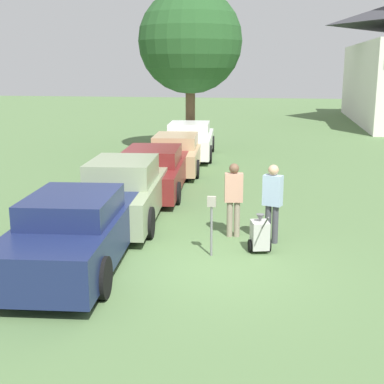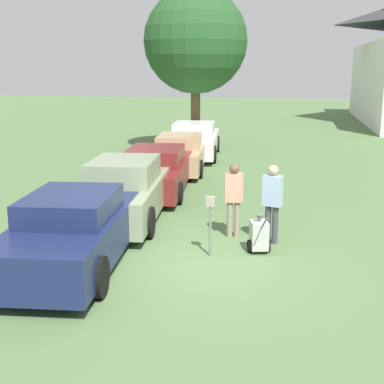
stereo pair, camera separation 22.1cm
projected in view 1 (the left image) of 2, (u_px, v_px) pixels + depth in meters
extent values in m
plane|color=#517042|center=(203.00, 267.00, 10.70)|extent=(120.00, 120.00, 0.00)
cube|color=#19234C|center=(77.00, 235.00, 10.77)|extent=(2.30, 5.29, 0.83)
cube|color=#19234C|center=(73.00, 206.00, 10.42)|extent=(1.81, 2.30, 0.47)
cylinder|color=black|center=(59.00, 223.00, 12.43)|extent=(0.25, 0.76, 0.75)
cylinder|color=black|center=(136.00, 225.00, 12.31)|extent=(0.25, 0.76, 0.75)
cylinder|color=black|center=(2.00, 275.00, 9.34)|extent=(0.25, 0.76, 0.75)
cylinder|color=black|center=(103.00, 278.00, 9.21)|extent=(0.25, 0.76, 0.75)
cube|color=gray|center=(125.00, 196.00, 14.01)|extent=(2.27, 5.26, 0.83)
cube|color=gray|center=(123.00, 171.00, 13.65)|extent=(1.78, 2.28, 0.58)
cylinder|color=black|center=(106.00, 191.00, 15.67)|extent=(0.25, 0.76, 0.75)
cylinder|color=black|center=(166.00, 192.00, 15.54)|extent=(0.25, 0.76, 0.75)
cylinder|color=black|center=(75.00, 221.00, 12.59)|extent=(0.25, 0.76, 0.75)
cylinder|color=black|center=(149.00, 223.00, 12.47)|extent=(0.25, 0.76, 0.75)
cube|color=maroon|center=(154.00, 174.00, 17.17)|extent=(2.34, 5.43, 0.76)
cube|color=maroon|center=(153.00, 156.00, 16.82)|extent=(1.84, 2.36, 0.49)
cylinder|color=black|center=(135.00, 171.00, 18.87)|extent=(0.24, 0.68, 0.66)
cylinder|color=black|center=(186.00, 172.00, 18.74)|extent=(0.24, 0.68, 0.66)
cylinder|color=black|center=(115.00, 192.00, 15.69)|extent=(0.24, 0.68, 0.66)
cylinder|color=black|center=(177.00, 193.00, 15.56)|extent=(0.24, 0.68, 0.66)
cube|color=tan|center=(176.00, 155.00, 20.80)|extent=(2.29, 5.42, 0.75)
cube|color=tan|center=(176.00, 141.00, 20.46)|extent=(1.79, 2.35, 0.46)
cylinder|color=black|center=(160.00, 154.00, 22.50)|extent=(0.24, 0.69, 0.67)
cylinder|color=black|center=(202.00, 155.00, 22.37)|extent=(0.24, 0.69, 0.67)
cylinder|color=black|center=(148.00, 168.00, 19.33)|extent=(0.24, 0.69, 0.67)
cylinder|color=black|center=(196.00, 169.00, 19.20)|extent=(0.24, 0.69, 0.67)
cube|color=silver|center=(190.00, 143.00, 23.71)|extent=(2.39, 5.11, 0.80)
cube|color=silver|center=(189.00, 129.00, 23.37)|extent=(1.89, 2.23, 0.54)
cylinder|color=black|center=(172.00, 143.00, 25.33)|extent=(0.25, 0.76, 0.75)
cylinder|color=black|center=(212.00, 144.00, 25.19)|extent=(0.25, 0.76, 0.75)
cylinder|color=black|center=(164.00, 154.00, 22.34)|extent=(0.25, 0.76, 0.75)
cylinder|color=black|center=(210.00, 154.00, 22.21)|extent=(0.25, 0.76, 0.75)
cylinder|color=slate|center=(211.00, 231.00, 11.26)|extent=(0.05, 0.05, 1.08)
cube|color=gray|center=(212.00, 202.00, 11.11)|extent=(0.18, 0.09, 0.22)
cylinder|color=gray|center=(237.00, 219.00, 12.57)|extent=(0.14, 0.14, 0.85)
cylinder|color=gray|center=(230.00, 219.00, 12.57)|extent=(0.14, 0.14, 0.85)
cube|color=tan|center=(234.00, 188.00, 12.39)|extent=(0.45, 0.28, 0.67)
sphere|color=brown|center=(234.00, 168.00, 12.29)|extent=(0.23, 0.23, 0.23)
cylinder|color=#3F3F47|center=(275.00, 225.00, 12.09)|extent=(0.14, 0.14, 0.88)
cylinder|color=#3F3F47|center=(268.00, 223.00, 12.17)|extent=(0.14, 0.14, 0.88)
cube|color=#99B2CC|center=(273.00, 190.00, 11.96)|extent=(0.47, 0.35, 0.69)
sphere|color=tan|center=(273.00, 170.00, 11.85)|extent=(0.24, 0.24, 0.24)
cube|color=#B2B2AD|center=(260.00, 235.00, 11.53)|extent=(0.46, 0.51, 0.60)
cone|color=#59595B|center=(260.00, 218.00, 11.45)|extent=(0.18, 0.18, 0.16)
cylinder|color=#4C4C4C|center=(265.00, 223.00, 10.98)|extent=(0.17, 0.58, 0.43)
cylinder|color=black|center=(250.00, 246.00, 11.57)|extent=(0.12, 0.28, 0.28)
cylinder|color=black|center=(269.00, 245.00, 11.61)|extent=(0.12, 0.28, 0.28)
cylinder|color=brown|center=(190.00, 119.00, 24.93)|extent=(0.44, 0.44, 3.05)
sphere|color=#234C23|center=(190.00, 41.00, 24.12)|extent=(4.70, 4.70, 4.70)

